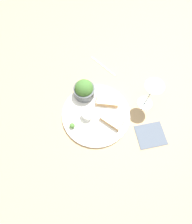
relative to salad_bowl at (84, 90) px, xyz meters
name	(u,v)px	position (x,y,z in m)	size (l,w,h in m)	color
ground_plane	(96,115)	(-0.07, 0.10, -0.05)	(4.00, 4.00, 0.00)	tan
dinner_plate	(96,114)	(-0.07, 0.10, -0.05)	(0.32, 0.32, 0.01)	white
salad_bowl	(84,90)	(0.00, 0.00, 0.00)	(0.10, 0.10, 0.09)	#4C5156
sauce_ramekin	(87,114)	(-0.04, 0.11, -0.02)	(0.05, 0.05, 0.03)	white
cheese_toast_near	(112,120)	(-0.15, 0.12, -0.03)	(0.12, 0.10, 0.03)	tan
cheese_toast_far	(107,101)	(-0.12, 0.03, -0.03)	(0.11, 0.06, 0.03)	tan
wine_glass	(152,91)	(-0.30, -0.01, 0.06)	(0.08, 0.08, 0.16)	silver
garnish	(72,126)	(0.02, 0.18, -0.03)	(0.03, 0.03, 0.03)	#477533
napkin	(151,135)	(-0.33, 0.15, -0.05)	(0.16, 0.15, 0.01)	#4C5666
fork	(103,66)	(-0.06, -0.19, -0.05)	(0.15, 0.11, 0.01)	silver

